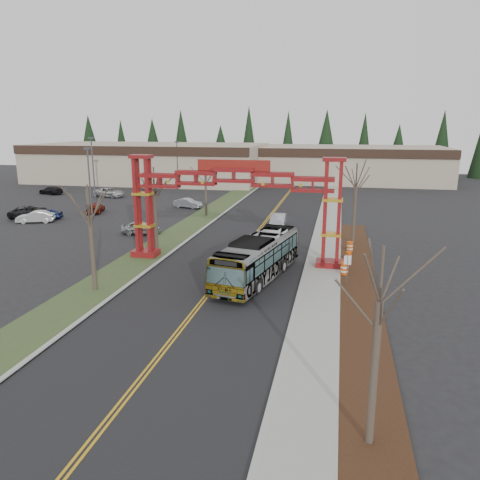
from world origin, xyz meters
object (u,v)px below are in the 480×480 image
(retail_building_east, at_px, (348,164))
(light_pole_far, at_px, (177,162))
(retail_building_west, at_px, (150,162))
(parked_car_far_c, at_px, (51,190))
(parked_car_near_b, at_px, (36,217))
(parked_car_mid_a, at_px, (95,208))
(parked_car_near_a, at_px, (141,228))
(bare_tree_right_near, at_px, (379,302))
(silver_sedan, at_px, (278,221))
(light_pole_mid, at_px, (93,163))
(barrel_south, at_px, (344,269))
(barrel_mid, at_px, (348,257))
(bare_tree_median_mid, at_px, (154,192))
(parked_car_near_c, at_px, (29,211))
(bare_tree_right_far, at_px, (356,187))
(barrel_north, at_px, (350,247))
(parked_car_far_a, at_px, (188,203))
(gateway_arch, at_px, (234,192))
(bare_tree_median_near, at_px, (90,217))
(street_sign, at_px, (347,265))
(bare_tree_median_far, at_px, (206,176))
(light_pole_near, at_px, (89,179))
(transit_bus, at_px, (258,258))
(parked_car_far_b, at_px, (109,192))
(parked_car_mid_b, at_px, (46,214))

(retail_building_east, height_order, light_pole_far, light_pole_far)
(retail_building_west, distance_m, parked_car_far_c, 23.56)
(parked_car_near_b, relative_size, parked_car_mid_a, 0.96)
(parked_car_near_a, bearing_deg, bare_tree_right_near, -153.19)
(silver_sedan, bearing_deg, light_pole_mid, 150.72)
(barrel_south, height_order, barrel_mid, barrel_south)
(retail_building_east, relative_size, parked_car_near_b, 8.89)
(parked_car_far_c, bearing_deg, bare_tree_median_mid, 62.93)
(parked_car_near_b, bearing_deg, parked_car_near_c, -153.68)
(bare_tree_right_far, distance_m, barrel_north, 6.02)
(parked_car_far_a, relative_size, bare_tree_right_far, 0.52)
(gateway_arch, distance_m, bare_tree_right_far, 13.01)
(parked_car_far_a, height_order, bare_tree_median_near, bare_tree_median_near)
(street_sign, relative_size, barrel_north, 2.29)
(parked_car_near_c, bearing_deg, parked_car_far_c, -62.34)
(retail_building_east, distance_m, light_pole_mid, 50.70)
(bare_tree_median_far, xyz_separation_m, light_pole_near, (-12.72, -5.74, -0.00))
(parked_car_near_a, bearing_deg, street_sign, -129.94)
(silver_sedan, distance_m, barrel_north, 12.07)
(bare_tree_median_far, height_order, street_sign, bare_tree_median_far)
(bare_tree_right_near, xyz_separation_m, barrel_north, (-0.31, 26.95, -5.03))
(gateway_arch, xyz_separation_m, bare_tree_median_mid, (-8.00, 2.57, -0.58))
(barrel_south, relative_size, barrel_mid, 1.14)
(transit_bus, distance_m, light_pole_mid, 47.31)
(parked_car_far_b, distance_m, street_sign, 51.78)
(parked_car_mid_b, distance_m, bare_tree_median_far, 20.20)
(barrel_mid, bearing_deg, barrel_south, -95.45)
(bare_tree_right_near, xyz_separation_m, light_pole_far, (-30.13, 64.76, -0.65))
(silver_sedan, distance_m, parked_car_mid_b, 28.63)
(parked_car_mid_a, bearing_deg, light_pole_near, 97.76)
(bare_tree_median_mid, xyz_separation_m, barrel_north, (17.69, 2.63, -4.90))
(parked_car_near_b, bearing_deg, bare_tree_median_mid, 45.85)
(gateway_arch, xyz_separation_m, parked_car_near_b, (-26.70, 11.03, -5.28))
(street_sign, bearing_deg, bare_tree_median_mid, 158.00)
(bare_tree_right_near, bearing_deg, bare_tree_right_far, 90.00)
(retail_building_west, height_order, parked_car_far_b, retail_building_west)
(parked_car_mid_a, height_order, bare_tree_median_near, bare_tree_median_near)
(parked_car_near_c, xyz_separation_m, light_pole_mid, (0.14, 16.39, 4.73))
(parked_car_near_b, distance_m, parked_car_far_c, 24.47)
(retail_building_west, bearing_deg, bare_tree_right_near, -62.15)
(parked_car_mid_a, relative_size, bare_tree_right_near, 0.59)
(barrel_mid, bearing_deg, street_sign, -91.83)
(transit_bus, height_order, barrel_north, transit_bus)
(parked_car_far_a, xyz_separation_m, bare_tree_median_near, (4.15, -33.41, 4.63))
(transit_bus, relative_size, parked_car_near_b, 2.76)
(parked_car_far_a, height_order, light_pole_far, light_pole_far)
(silver_sedan, height_order, parked_car_near_c, silver_sedan)
(parked_car_near_b, relative_size, barrel_north, 4.27)
(gateway_arch, xyz_separation_m, light_pole_mid, (-29.57, 30.32, -0.50))
(parked_car_far_c, relative_size, light_pole_mid, 0.47)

